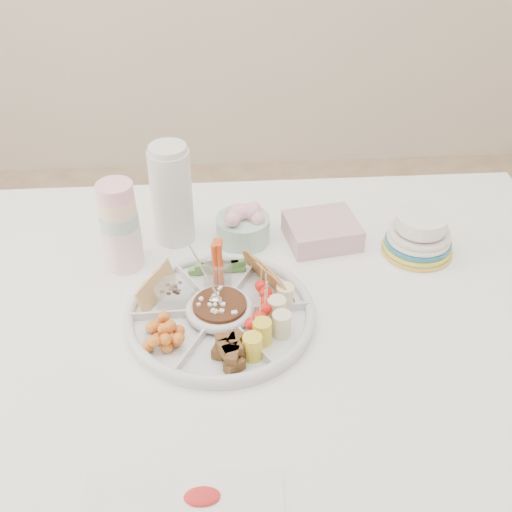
{
  "coord_description": "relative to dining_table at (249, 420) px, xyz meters",
  "views": [
    {
      "loc": [
        -0.05,
        -1.02,
        1.65
      ],
      "look_at": [
        0.02,
        0.06,
        0.84
      ],
      "focal_mm": 45.0,
      "sensor_mm": 36.0,
      "label": 1
    }
  ],
  "objects": [
    {
      "name": "plate_stack",
      "position": [
        0.41,
        0.16,
        0.43
      ],
      "size": [
        0.19,
        0.19,
        0.1
      ],
      "primitive_type": "cylinder",
      "rotation": [
        0.0,
        0.0,
        0.16
      ],
      "color": "gold",
      "rests_on": "dining_table"
    },
    {
      "name": "bean_dip",
      "position": [
        -0.06,
        -0.04,
        0.41
      ],
      "size": [
        0.11,
        0.11,
        0.04
      ],
      "primitive_type": "cylinder",
      "rotation": [
        0.0,
        0.0,
        0.03
      ],
      "color": "black",
      "rests_on": "party_tray"
    },
    {
      "name": "pita_raisins",
      "position": [
        -0.17,
        0.02,
        0.42
      ],
      "size": [
        0.12,
        0.12,
        0.06
      ],
      "primitive_type": null,
      "rotation": [
        0.0,
        0.0,
        0.03
      ],
      "color": "tan",
      "rests_on": "party_tray"
    },
    {
      "name": "tortillas",
      "position": [
        0.05,
        0.02,
        0.42
      ],
      "size": [
        0.11,
        0.11,
        0.06
      ],
      "primitive_type": null,
      "rotation": [
        0.0,
        0.0,
        0.03
      ],
      "color": "#B87A4D",
      "rests_on": "party_tray"
    },
    {
      "name": "cup_stack",
      "position": [
        -0.27,
        0.16,
        0.5
      ],
      "size": [
        0.11,
        0.11,
        0.24
      ],
      "primitive_type": "cylinder",
      "rotation": [
        0.0,
        0.0,
        0.25
      ],
      "color": "silver",
      "rests_on": "dining_table"
    },
    {
      "name": "granola_chunks",
      "position": [
        -0.05,
        -0.17,
        0.42
      ],
      "size": [
        0.1,
        0.1,
        0.04
      ],
      "primitive_type": null,
      "rotation": [
        0.0,
        0.0,
        0.03
      ],
      "color": "#3E290F",
      "rests_on": "party_tray"
    },
    {
      "name": "banana_tomato",
      "position": [
        0.06,
        -0.11,
        0.44
      ],
      "size": [
        0.12,
        0.12,
        0.1
      ],
      "primitive_type": null,
      "rotation": [
        0.0,
        0.0,
        0.03
      ],
      "color": "#FFE08E",
      "rests_on": "party_tray"
    },
    {
      "name": "thermos",
      "position": [
        -0.16,
        0.26,
        0.5
      ],
      "size": [
        0.12,
        0.12,
        0.25
      ],
      "primitive_type": "cylinder",
      "rotation": [
        0.0,
        0.0,
        0.31
      ],
      "color": "silver",
      "rests_on": "dining_table"
    },
    {
      "name": "carrot_cucumber",
      "position": [
        -0.06,
        0.09,
        0.44
      ],
      "size": [
        0.12,
        0.12,
        0.11
      ],
      "primitive_type": null,
      "rotation": [
        0.0,
        0.0,
        0.03
      ],
      "color": "#D84B1B",
      "rests_on": "party_tray"
    },
    {
      "name": "cherries",
      "position": [
        -0.17,
        -0.11,
        0.42
      ],
      "size": [
        0.11,
        0.11,
        0.04
      ],
      "primitive_type": null,
      "rotation": [
        0.0,
        0.0,
        0.03
      ],
      "color": "orange",
      "rests_on": "party_tray"
    },
    {
      "name": "dining_table",
      "position": [
        0.0,
        0.0,
        0.0
      ],
      "size": [
        1.52,
        1.02,
        0.76
      ],
      "primitive_type": "cube",
      "color": "white",
      "rests_on": "floor"
    },
    {
      "name": "placemat",
      "position": [
        -0.13,
        -0.45,
        0.38
      ],
      "size": [
        0.32,
        0.12,
        0.01
      ],
      "primitive_type": "cube",
      "rotation": [
        0.0,
        0.0,
        -0.05
      ],
      "color": "white",
      "rests_on": "dining_table"
    },
    {
      "name": "party_tray",
      "position": [
        -0.06,
        -0.04,
        0.4
      ],
      "size": [
        0.39,
        0.39,
        0.04
      ],
      "primitive_type": "cylinder",
      "rotation": [
        0.0,
        0.0,
        0.03
      ],
      "color": "white",
      "rests_on": "dining_table"
    },
    {
      "name": "flower_bowl",
      "position": [
        0.0,
        0.23,
        0.43
      ],
      "size": [
        0.14,
        0.14,
        0.1
      ],
      "primitive_type": "cylinder",
      "rotation": [
        0.0,
        0.0,
        -0.11
      ],
      "color": "#9FDAB2",
      "rests_on": "dining_table"
    },
    {
      "name": "floor",
      "position": [
        0.0,
        0.0,
        -0.38
      ],
      "size": [
        4.0,
        4.0,
        0.0
      ],
      "primitive_type": "plane",
      "color": "tan",
      "rests_on": "ground"
    },
    {
      "name": "napkin_stack",
      "position": [
        0.19,
        0.22,
        0.41
      ],
      "size": [
        0.18,
        0.17,
        0.05
      ],
      "primitive_type": "cube",
      "rotation": [
        0.0,
        0.0,
        0.17
      ],
      "color": "#CEA0A9",
      "rests_on": "dining_table"
    }
  ]
}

